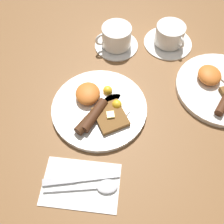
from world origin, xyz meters
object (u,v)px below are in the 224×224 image
object	(u,v)px
breakfast_plate_far	(221,87)
spoon	(99,187)
teacup_near	(116,38)
teacup_far	(169,36)
breakfast_plate_near	(99,107)
knife	(77,179)

from	to	relation	value
breakfast_plate_far	spoon	size ratio (longest dim) A/B	1.50
breakfast_plate_far	teacup_near	size ratio (longest dim) A/B	1.86
breakfast_plate_far	teacup_near	distance (m)	0.35
breakfast_plate_far	teacup_far	distance (m)	0.23
teacup_near	teacup_far	size ratio (longest dim) A/B	0.90
breakfast_plate_near	teacup_far	size ratio (longest dim) A/B	1.67
teacup_near	teacup_far	distance (m)	0.17
teacup_far	knife	size ratio (longest dim) A/B	0.86
breakfast_plate_far	spoon	bearing A→B (deg)	-49.22
teacup_near	breakfast_plate_far	bearing A→B (deg)	60.14
teacup_near	knife	size ratio (longest dim) A/B	0.77
breakfast_plate_near	teacup_far	xyz separation A→B (m)	(-0.27, 0.22, 0.02)
teacup_far	breakfast_plate_near	bearing A→B (deg)	-39.31
breakfast_plate_near	teacup_near	bearing A→B (deg)	169.71
breakfast_plate_far	teacup_near	xyz separation A→B (m)	(-0.18, -0.31, 0.02)
knife	spoon	size ratio (longest dim) A/B	1.05
teacup_far	knife	world-z (taller)	teacup_far
breakfast_plate_near	teacup_far	distance (m)	0.34
breakfast_plate_near	knife	xyz separation A→B (m)	(0.20, -0.05, -0.01)
breakfast_plate_near	breakfast_plate_far	size ratio (longest dim) A/B	1.00
spoon	knife	bearing A→B (deg)	156.40
teacup_near	knife	distance (m)	0.46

